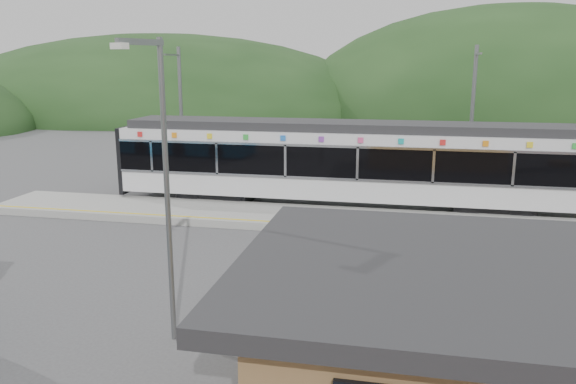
# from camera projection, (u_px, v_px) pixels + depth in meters

# --- Properties ---
(ground) EXTENTS (120.00, 120.00, 0.00)m
(ground) POSITION_uv_depth(u_px,v_px,m) (280.00, 247.00, 19.42)
(ground) COLOR #4C4C4F
(ground) RESTS_ON ground
(hills) EXTENTS (146.00, 149.00, 26.00)m
(hills) POSITION_uv_depth(u_px,v_px,m) (453.00, 217.00, 23.23)
(hills) COLOR #1E3D19
(hills) RESTS_ON ground
(platform) EXTENTS (26.00, 3.20, 0.30)m
(platform) POSITION_uv_depth(u_px,v_px,m) (298.00, 218.00, 22.54)
(platform) COLOR #9E9E99
(platform) RESTS_ON ground
(yellow_line) EXTENTS (26.00, 0.10, 0.01)m
(yellow_line) POSITION_uv_depth(u_px,v_px,m) (291.00, 223.00, 21.26)
(yellow_line) COLOR yellow
(yellow_line) RESTS_ON platform
(train) EXTENTS (20.44, 3.01, 3.74)m
(train) POSITION_uv_depth(u_px,v_px,m) (349.00, 161.00, 24.33)
(train) COLOR black
(train) RESTS_ON ground
(catenary_mast_west) EXTENTS (0.18, 1.80, 7.00)m
(catenary_mast_west) POSITION_uv_depth(u_px,v_px,m) (181.00, 115.00, 28.17)
(catenary_mast_west) COLOR slate
(catenary_mast_west) RESTS_ON ground
(catenary_mast_east) EXTENTS (0.18, 1.80, 7.00)m
(catenary_mast_east) POSITION_uv_depth(u_px,v_px,m) (472.00, 121.00, 25.38)
(catenary_mast_east) COLOR slate
(catenary_mast_east) RESTS_ON ground
(station_shelter) EXTENTS (9.20, 6.20, 3.00)m
(station_shelter) POSITION_uv_depth(u_px,v_px,m) (514.00, 350.00, 9.29)
(station_shelter) COLOR olive
(station_shelter) RESTS_ON ground
(lamp_post) EXTENTS (0.57, 1.22, 6.72)m
(lamp_post) POSITION_uv_depth(u_px,v_px,m) (163.00, 169.00, 11.93)
(lamp_post) COLOR slate
(lamp_post) RESTS_ON ground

